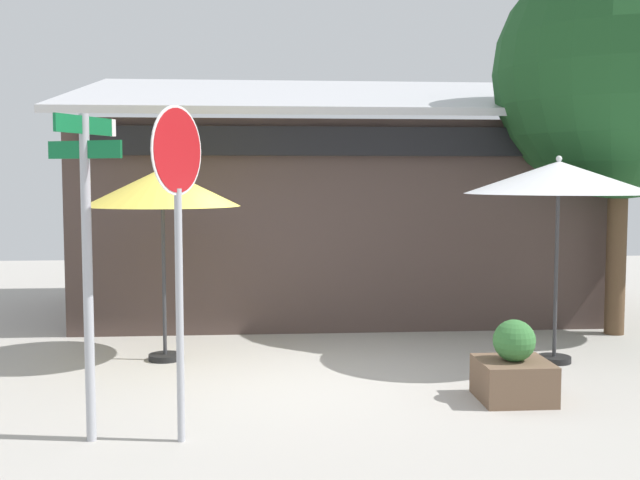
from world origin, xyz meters
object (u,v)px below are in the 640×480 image
object	(u,v)px
stop_sign	(178,208)
sidewalk_planter	(514,369)
street_sign_post	(87,245)
patio_umbrella_mustard_left	(162,189)
patio_umbrella_ivory_center	(558,179)
shade_tree	(635,77)

from	to	relation	value
stop_sign	sidewalk_planter	size ratio (longest dim) A/B	3.45
street_sign_post	patio_umbrella_mustard_left	world-z (taller)	street_sign_post
stop_sign	patio_umbrella_mustard_left	distance (m)	3.26
patio_umbrella_mustard_left	patio_umbrella_ivory_center	xyz separation A→B (m)	(5.15, -0.52, 0.13)
shade_tree	stop_sign	bearing A→B (deg)	-146.01
patio_umbrella_mustard_left	shade_tree	size ratio (longest dim) A/B	0.44
street_sign_post	sidewalk_planter	xyz separation A→B (m)	(4.33, 0.95, -1.48)
street_sign_post	patio_umbrella_mustard_left	distance (m)	3.17
shade_tree	sidewalk_planter	distance (m)	5.69
stop_sign	patio_umbrella_ivory_center	size ratio (longest dim) A/B	1.13
patio_umbrella_mustard_left	stop_sign	bearing A→B (deg)	-80.39
sidewalk_planter	street_sign_post	bearing A→B (deg)	-167.62
patio_umbrella_mustard_left	shade_tree	distance (m)	7.24
shade_tree	sidewalk_planter	xyz separation A→B (m)	(-2.92, -3.28, -3.62)
street_sign_post	patio_umbrella_ivory_center	size ratio (longest dim) A/B	1.10
patio_umbrella_mustard_left	sidewalk_planter	distance (m)	4.98
stop_sign	sidewalk_planter	world-z (taller)	stop_sign
patio_umbrella_mustard_left	patio_umbrella_ivory_center	distance (m)	5.18
street_sign_post	sidewalk_planter	distance (m)	4.67
patio_umbrella_ivory_center	shade_tree	size ratio (longest dim) A/B	0.46
patio_umbrella_mustard_left	shade_tree	world-z (taller)	shade_tree
shade_tree	patio_umbrella_mustard_left	bearing A→B (deg)	-170.90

